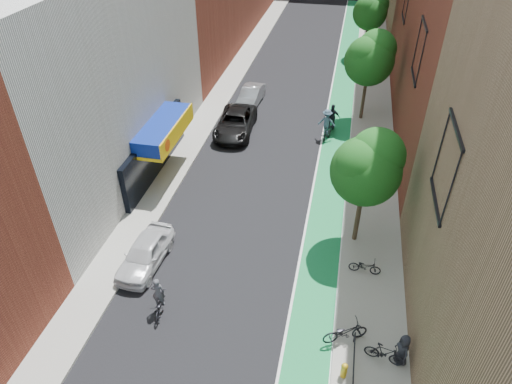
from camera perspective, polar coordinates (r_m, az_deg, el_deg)
The scene contains 19 objects.
bike_lane at distance 38.04m, azimuth 10.56°, elevation 10.52°, with size 2.00×68.00×0.01m, color #147339.
sidewalk_left at distance 39.36m, azimuth -4.37°, elevation 12.05°, with size 2.00×68.00×0.15m, color gray.
sidewalk_right at distance 38.08m, azimuth 14.36°, elevation 10.12°, with size 3.00×68.00×0.15m, color gray.
building_left_white at distance 28.95m, azimuth -21.42°, elevation 13.23°, with size 8.00×20.00×12.00m, color silver.
tree_near at distance 21.81m, azimuth 13.77°, elevation 3.18°, with size 3.40×3.36×6.42m.
tree_mid at distance 34.39m, azimuth 14.11°, elevation 16.08°, with size 3.55×3.53×6.74m.
tree_far at distance 47.91m, azimuth 14.16°, elevation 21.22°, with size 3.30×3.25×6.21m.
parked_car_white at distance 22.99m, azimuth -13.68°, elevation -7.41°, with size 1.66×4.12×1.40m, color silver.
parked_car_black at distance 33.26m, azimuth -2.60°, elevation 8.63°, with size 2.52×5.46×1.52m, color black.
parked_car_silver at distance 37.51m, azimuth -0.64°, elevation 11.92°, with size 1.47×4.22×1.39m, color gray.
cyclist_lead at distance 20.84m, azimuth -12.05°, elevation -13.20°, with size 0.98×1.84×1.91m.
cyclist_lane_near at distance 28.73m, azimuth 10.96°, elevation 3.25°, with size 0.84×1.82×2.01m.
cyclist_lane_mid at distance 33.48m, azimuth 9.44°, elevation 8.53°, with size 1.18×1.96×2.25m.
cyclist_lane_far at distance 32.73m, azimuth 8.79°, elevation 8.24°, with size 1.25×1.67×2.20m.
parked_bike_near at distance 19.72m, azimuth 11.09°, elevation -16.78°, with size 0.67×1.92×1.01m, color black.
parked_bike_mid at distance 19.50m, azimuth 15.78°, elevation -18.84°, with size 0.45×1.59×0.95m, color black.
parked_bike_far at distance 22.53m, azimuth 13.46°, elevation -9.03°, with size 0.53×1.52×0.80m, color black.
pedestrian at distance 19.44m, azimuth 17.88°, elevation -18.23°, with size 0.74×0.48×1.52m, color black.
fire_hydrant at distance 18.85m, azimuth 10.95°, elevation -20.98°, with size 0.26×0.26×0.75m.
Camera 1 is at (4.21, -8.41, 16.23)m, focal length 32.00 mm.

